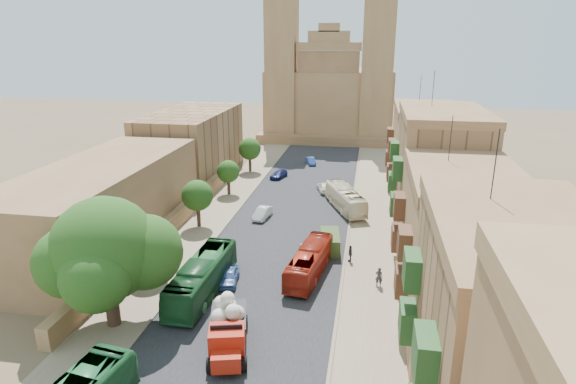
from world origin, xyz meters
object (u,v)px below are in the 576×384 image
(street_tree_d, at_px, (250,149))
(car_blue_b, at_px, (311,161))
(car_cream, at_px, (311,250))
(red_truck, at_px, (228,327))
(olive_pickup, at_px, (330,242))
(bus_cream_east, at_px, (345,199))
(church, at_px, (330,92))
(street_tree_c, at_px, (228,172))
(bus_green_north, at_px, (202,277))
(car_white_a, at_px, (262,213))
(ficus_tree, at_px, (107,252))
(car_white_b, at_px, (324,187))
(pedestrian_c, at_px, (350,253))
(street_tree_a, at_px, (151,240))
(bus_red_east, at_px, (310,262))
(car_dkblue, at_px, (279,174))
(car_blue_a, at_px, (229,276))
(pedestrian_a, at_px, (379,277))
(street_tree_b, at_px, (197,196))

(street_tree_d, xyz_separation_m, car_blue_b, (9.08, 6.11, -3.08))
(car_cream, bearing_deg, red_truck, 61.72)
(olive_pickup, distance_m, bus_cream_east, 12.58)
(church, height_order, street_tree_c, church)
(bus_green_north, height_order, car_white_a, bus_green_north)
(ficus_tree, distance_m, bus_cream_east, 32.82)
(street_tree_d, height_order, car_white_b, street_tree_d)
(street_tree_d, xyz_separation_m, bus_cream_east, (16.16, -15.46, -2.27))
(ficus_tree, distance_m, pedestrian_c, 22.36)
(church, xyz_separation_m, ficus_tree, (-9.41, -74.61, -3.59))
(street_tree_a, bearing_deg, olive_pickup, 27.55)
(red_truck, relative_size, bus_red_east, 0.73)
(car_dkblue, relative_size, car_white_b, 0.96)
(ficus_tree, bearing_deg, car_white_a, 75.71)
(street_tree_c, xyz_separation_m, car_blue_b, (9.08, 18.11, -2.61))
(bus_red_east, height_order, car_cream, bus_red_east)
(car_blue_a, bearing_deg, pedestrian_a, -1.04)
(bus_cream_east, bearing_deg, red_truck, 56.12)
(car_white_a, bearing_deg, bus_red_east, -53.93)
(street_tree_b, relative_size, car_dkblue, 1.42)
(church, distance_m, red_truck, 76.40)
(car_white_b, bearing_deg, red_truck, 68.91)
(street_tree_d, height_order, car_blue_b, street_tree_d)
(church, distance_m, car_white_b, 40.45)
(bus_green_north, relative_size, bus_red_east, 1.17)
(street_tree_d, bearing_deg, bus_red_east, -67.43)
(red_truck, height_order, car_white_b, red_truck)
(car_white_a, relative_size, car_dkblue, 1.01)
(olive_pickup, distance_m, bus_red_east, 5.86)
(church, bearing_deg, car_blue_a, -92.37)
(street_tree_a, distance_m, red_truck, 13.71)
(street_tree_a, relative_size, bus_green_north, 0.45)
(bus_cream_east, bearing_deg, pedestrian_a, 79.86)
(car_white_b, xyz_separation_m, pedestrian_c, (4.66, -21.52, 0.16))
(pedestrian_c, bearing_deg, street_tree_c, -145.29)
(olive_pickup, height_order, car_dkblue, olive_pickup)
(car_white_a, height_order, car_blue_b, car_white_a)
(street_tree_d, height_order, red_truck, street_tree_d)
(bus_green_north, distance_m, car_blue_b, 44.74)
(ficus_tree, bearing_deg, car_blue_a, 49.10)
(street_tree_a, height_order, street_tree_b, street_tree_b)
(street_tree_d, relative_size, olive_pickup, 1.21)
(street_tree_d, distance_m, olive_pickup, 32.04)
(street_tree_b, relative_size, car_cream, 1.27)
(street_tree_c, distance_m, bus_cream_east, 16.62)
(church, bearing_deg, red_truck, -90.11)
(church, relative_size, car_blue_b, 10.38)
(ficus_tree, xyz_separation_m, pedestrian_a, (19.60, 9.32, -5.04))
(church, xyz_separation_m, street_tree_d, (-10.00, -30.61, -5.86))
(church, height_order, car_cream, church)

